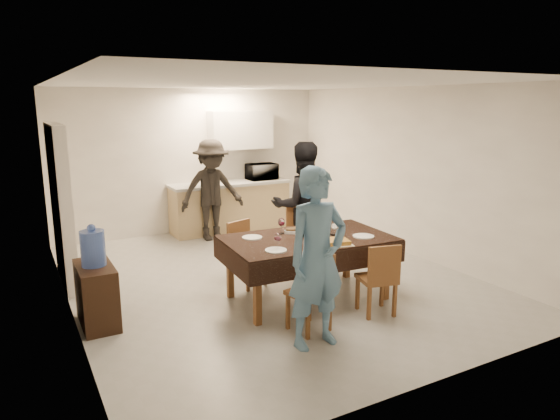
{
  "coord_description": "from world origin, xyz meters",
  "views": [
    {
      "loc": [
        -2.97,
        -5.77,
        2.37
      ],
      "look_at": [
        0.03,
        -0.3,
        1.01
      ],
      "focal_mm": 32.0,
      "sensor_mm": 36.0,
      "label": 1
    }
  ],
  "objects": [
    {
      "name": "floor",
      "position": [
        0.0,
        0.0,
        0.0
      ],
      "size": [
        5.0,
        6.0,
        0.02
      ],
      "primitive_type": "cube",
      "color": "#A9A9A4",
      "rests_on": "ground"
    },
    {
      "name": "ceiling",
      "position": [
        0.0,
        0.0,
        2.6
      ],
      "size": [
        5.0,
        6.0,
        0.02
      ],
      "primitive_type": "cube",
      "color": "white",
      "rests_on": "wall_back"
    },
    {
      "name": "wall_back",
      "position": [
        0.0,
        3.0,
        1.3
      ],
      "size": [
        5.0,
        0.02,
        2.6
      ],
      "primitive_type": "cube",
      "color": "white",
      "rests_on": "floor"
    },
    {
      "name": "wall_front",
      "position": [
        0.0,
        -3.0,
        1.3
      ],
      "size": [
        5.0,
        0.02,
        2.6
      ],
      "primitive_type": "cube",
      "color": "white",
      "rests_on": "floor"
    },
    {
      "name": "wall_left",
      "position": [
        -2.5,
        0.0,
        1.3
      ],
      "size": [
        0.02,
        6.0,
        2.6
      ],
      "primitive_type": "cube",
      "color": "white",
      "rests_on": "floor"
    },
    {
      "name": "wall_right",
      "position": [
        2.5,
        0.0,
        1.3
      ],
      "size": [
        0.02,
        6.0,
        2.6
      ],
      "primitive_type": "cube",
      "color": "white",
      "rests_on": "floor"
    },
    {
      "name": "stub_partition",
      "position": [
        -2.42,
        1.2,
        1.05
      ],
      "size": [
        0.15,
        1.4,
        2.1
      ],
      "primitive_type": "cube",
      "color": "silver",
      "rests_on": "floor"
    },
    {
      "name": "kitchen_base_cabinet",
      "position": [
        0.6,
        2.68,
        0.43
      ],
      "size": [
        2.2,
        0.6,
        0.86
      ],
      "primitive_type": "cube",
      "color": "tan",
      "rests_on": "floor"
    },
    {
      "name": "kitchen_worktop",
      "position": [
        0.6,
        2.68,
        0.89
      ],
      "size": [
        2.24,
        0.64,
        0.05
      ],
      "primitive_type": "cube",
      "color": "#B3B3AE",
      "rests_on": "kitchen_base_cabinet"
    },
    {
      "name": "upper_cabinet",
      "position": [
        0.9,
        2.82,
        1.85
      ],
      "size": [
        1.2,
        0.34,
        0.7
      ],
      "primitive_type": "cube",
      "color": "silver",
      "rests_on": "wall_back"
    },
    {
      "name": "dining_table",
      "position": [
        0.1,
        -0.87,
        0.74
      ],
      "size": [
        2.05,
        1.27,
        0.77
      ],
      "rotation": [
        0.0,
        0.0,
        -0.06
      ],
      "color": "black",
      "rests_on": "floor"
    },
    {
      "name": "chair_near_left",
      "position": [
        -0.35,
        -1.7,
        0.52
      ],
      "size": [
        0.45,
        0.45,
        0.46
      ],
      "rotation": [
        0.0,
        0.0,
        0.19
      ],
      "color": "brown",
      "rests_on": "floor"
    },
    {
      "name": "chair_near_right",
      "position": [
        0.55,
        -1.7,
        0.52
      ],
      "size": [
        0.46,
        0.47,
        0.46
      ],
      "rotation": [
        0.0,
        0.0,
        -0.23
      ],
      "color": "brown",
      "rests_on": "floor"
    },
    {
      "name": "chair_far_left",
      "position": [
        -0.35,
        -0.2,
        0.52
      ],
      "size": [
        0.49,
        0.49,
        0.46
      ],
      "rotation": [
        0.0,
        0.0,
        3.46
      ],
      "color": "brown",
      "rests_on": "floor"
    },
    {
      "name": "chair_far_right",
      "position": [
        0.55,
        -0.21,
        0.63
      ],
      "size": [
        0.56,
        0.57,
        0.56
      ],
      "rotation": [
        0.0,
        0.0,
        2.91
      ],
      "color": "brown",
      "rests_on": "floor"
    },
    {
      "name": "console",
      "position": [
        -2.28,
        -0.4,
        0.33
      ],
      "size": [
        0.36,
        0.72,
        0.67
      ],
      "primitive_type": "cube",
      "color": "#301C10",
      "rests_on": "floor"
    },
    {
      "name": "water_jug",
      "position": [
        -2.28,
        -0.4,
        0.86
      ],
      "size": [
        0.25,
        0.25,
        0.38
      ],
      "primitive_type": "cylinder",
      "color": "#4A6BC8",
      "rests_on": "console"
    },
    {
      "name": "wine_bottle",
      "position": [
        0.05,
        -0.82,
        0.92
      ],
      "size": [
        0.07,
        0.07,
        0.28
      ],
      "primitive_type": null,
      "color": "black",
      "rests_on": "dining_table"
    },
    {
      "name": "water_pitcher",
      "position": [
        0.45,
        -0.92,
        0.87
      ],
      "size": [
        0.13,
        0.13,
        0.2
      ],
      "primitive_type": "cylinder",
      "color": "white",
      "rests_on": "dining_table"
    },
    {
      "name": "savoury_tart",
      "position": [
        0.2,
        -1.25,
        0.8
      ],
      "size": [
        0.48,
        0.4,
        0.05
      ],
      "primitive_type": "cube",
      "rotation": [
        0.0,
        0.0,
        -0.24
      ],
      "color": "gold",
      "rests_on": "dining_table"
    },
    {
      "name": "salad_bowl",
      "position": [
        0.4,
        -0.69,
        0.81
      ],
      "size": [
        0.19,
        0.19,
        0.07
      ],
      "primitive_type": "cylinder",
      "color": "white",
      "rests_on": "dining_table"
    },
    {
      "name": "mushroom_dish",
      "position": [
        0.05,
        -0.59,
        0.79
      ],
      "size": [
        0.21,
        0.21,
        0.04
      ],
      "primitive_type": "cylinder",
      "color": "white",
      "rests_on": "dining_table"
    },
    {
      "name": "wine_glass_a",
      "position": [
        -0.45,
        -1.12,
        0.87
      ],
      "size": [
        0.08,
        0.08,
        0.18
      ],
      "primitive_type": null,
      "color": "white",
      "rests_on": "dining_table"
    },
    {
      "name": "wine_glass_b",
      "position": [
        0.65,
        -0.62,
        0.88
      ],
      "size": [
        0.09,
        0.09,
        0.21
      ],
      "primitive_type": null,
      "color": "white",
      "rests_on": "dining_table"
    },
    {
      "name": "wine_glass_c",
      "position": [
        -0.1,
        -0.57,
        0.87
      ],
      "size": [
        0.09,
        0.09,
        0.2
      ],
      "primitive_type": null,
      "color": "white",
      "rests_on": "dining_table"
    },
    {
      "name": "plate_near_left",
      "position": [
        -0.5,
        -1.17,
        0.78
      ],
      "size": [
        0.24,
        0.24,
        0.01
      ],
      "primitive_type": "cylinder",
      "color": "white",
      "rests_on": "dining_table"
    },
    {
      "name": "plate_near_right",
      "position": [
        0.7,
        -1.17,
        0.78
      ],
      "size": [
        0.26,
        0.26,
        0.01
      ],
      "primitive_type": "cylinder",
      "color": "white",
      "rests_on": "dining_table"
    },
    {
      "name": "plate_far_left",
      "position": [
        -0.5,
        -0.57,
        0.78
      ],
      "size": [
        0.24,
        0.24,
        0.01
      ],
      "primitive_type": "cylinder",
      "color": "white",
      "rests_on": "dining_table"
    },
    {
      "name": "plate_far_right",
      "position": [
        0.7,
        -0.57,
        0.78
      ],
      "size": [
        0.27,
        0.27,
        0.02
      ],
      "primitive_type": "cylinder",
      "color": "white",
      "rests_on": "dining_table"
    },
    {
      "name": "microwave",
      "position": [
        1.26,
        2.68,
        1.06
      ],
      "size": [
        0.55,
        0.37,
        0.3
      ],
      "primitive_type": "imported",
      "rotation": [
        0.0,
        0.0,
        3.14
      ],
      "color": "silver",
      "rests_on": "kitchen_worktop"
    },
    {
      "name": "person_near",
      "position": [
        -0.45,
        -1.92,
        0.89
      ],
      "size": [
        0.67,
        0.45,
        1.78
      ],
      "primitive_type": "imported",
      "rotation": [
        0.0,
        0.0,
        0.04
      ],
      "color": "#5681A6",
      "rests_on": "floor"
    },
    {
      "name": "person_far",
      "position": [
        0.65,
        0.18,
        0.91
      ],
      "size": [
        1.04,
        0.9,
        1.83
      ],
      "primitive_type": "imported",
      "rotation": [
        0.0,
        0.0,
        2.88
      ],
      "color": "black",
      "rests_on": "floor"
    },
    {
      "name": "person_kitchen",
      "position": [
        0.07,
        2.23,
        0.87
      ],
      "size": [
        1.13,
        0.65,
        1.75
      ],
      "primitive_type": "imported",
      "color": "black",
      "rests_on": "floor"
    }
  ]
}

